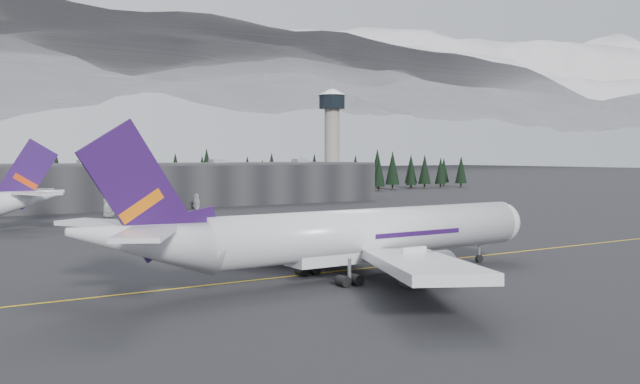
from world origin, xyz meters
TOP-DOWN VIEW (x-y plane):
  - ground at (0.00, 0.00)m, footprint 1400.00×1400.00m
  - taxiline at (0.00, -2.00)m, footprint 400.00×0.40m
  - terminal at (0.00, 125.00)m, footprint 160.00×30.00m
  - control_tower at (75.00, 128.00)m, footprint 10.00×10.00m
  - treeline at (0.00, 162.00)m, footprint 360.00×20.00m
  - jet_main at (-14.96, -6.79)m, footprint 63.63×58.76m
  - gse_vehicle_a at (-13.13, 93.42)m, footprint 2.45×5.19m
  - gse_vehicle_b at (14.57, 104.68)m, footprint 4.67×2.61m

SIDE VIEW (x-z plane):
  - ground at x=0.00m, z-range 0.00..0.00m
  - taxiline at x=0.00m, z-range 0.00..0.02m
  - gse_vehicle_a at x=-13.13m, z-range 0.00..1.43m
  - gse_vehicle_b at x=14.57m, z-range 0.00..1.50m
  - jet_main at x=-14.96m, z-range -4.08..14.63m
  - terminal at x=0.00m, z-range 0.00..12.60m
  - treeline at x=0.00m, z-range 0.00..15.00m
  - control_tower at x=75.00m, z-range 4.56..42.26m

